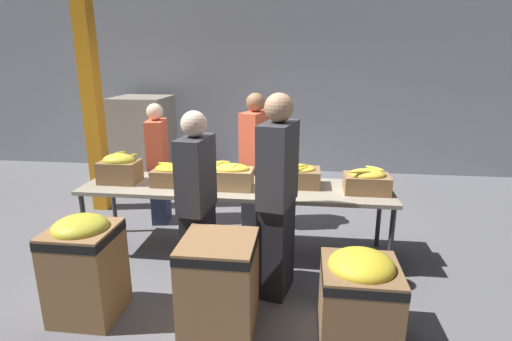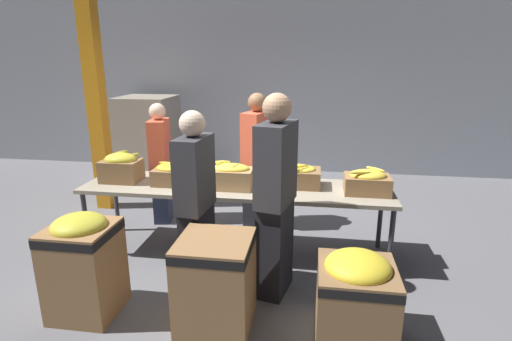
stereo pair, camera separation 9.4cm
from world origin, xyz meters
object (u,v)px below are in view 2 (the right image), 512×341
Objects in this scene: volunteer_3 at (196,205)px; banana_box_1 at (173,173)px; banana_box_3 at (297,175)px; banana_box_4 at (367,182)px; volunteer_1 at (276,199)px; donation_bin_0 at (84,262)px; pallet_stack_0 at (149,138)px; sorting_table at (236,190)px; donation_bin_1 at (216,280)px; banana_box_2 at (231,176)px; donation_bin_2 at (356,294)px; volunteer_0 at (257,162)px; support_pillar at (92,62)px; banana_box_0 at (121,167)px; volunteer_2 at (161,164)px.

banana_box_1 is at bearing 38.39° from volunteer_3.
banana_box_3 is 0.71m from banana_box_4.
banana_box_1 is at bearing 72.47° from volunteer_1.
pallet_stack_0 reaches higher than donation_bin_0.
banana_box_1 is 0.86m from volunteer_3.
sorting_table is 1.28m from donation_bin_1.
donation_bin_0 is (-0.99, -1.16, -0.43)m from banana_box_2.
donation_bin_2 is 0.49× the size of pallet_stack_0.
banana_box_2 is at bearing 10.45° from volunteer_0.
volunteer_1 is (-0.14, -0.79, 0.01)m from banana_box_3.
banana_box_2 is at bearing -29.37° from support_pillar.
banana_box_1 is 1.34m from volunteer_1.
banana_box_2 is at bearing -9.26° from volunteer_3.
banana_box_1 is 0.53× the size of donation_bin_1.
support_pillar is at bearing 133.18° from donation_bin_1.
volunteer_2 reaches higher than banana_box_0.
banana_box_0 reaches higher than donation_bin_1.
donation_bin_1 is at bearing -42.37° from banana_box_0.
donation_bin_1 is at bearing -58.34° from banana_box_1.
volunteer_2 is 1.63m from support_pillar.
donation_bin_2 is (1.36, -0.49, -0.45)m from volunteer_3.
volunteer_3 is at bearing -105.12° from banana_box_2.
banana_box_3 is 0.32× the size of volunteer_2.
donation_bin_2 is at bearing -98.65° from banana_box_4.
volunteer_0 is (0.78, 0.80, -0.05)m from banana_box_1.
volunteer_2 is at bearing 143.06° from banana_box_2.
sorting_table is 7.85× the size of banana_box_0.
support_pillar is 2.83× the size of pallet_stack_0.
volunteer_2 is 1.08× the size of pallet_stack_0.
donation_bin_0 is (-1.65, -1.33, -0.41)m from banana_box_3.
support_pillar is (-2.11, 1.09, 1.28)m from sorting_table.
volunteer_3 is 1.51m from donation_bin_2.
banana_box_3 is at bearing 14.48° from banana_box_2.
donation_bin_0 is 0.22× the size of support_pillar.
sorting_table is 0.80m from volunteer_0.
sorting_table is 0.78m from volunteer_3.
banana_box_3 is at bearing 67.41° from donation_bin_1.
banana_box_4 is (2.00, -0.02, 0.01)m from banana_box_1.
volunteer_0 is 2.38× the size of donation_bin_2.
volunteer_0 is (0.14, 0.86, -0.07)m from banana_box_2.
pallet_stack_0 is at bearing -161.53° from volunteer_2.
sorting_table reaches higher than donation_bin_2.
pallet_stack_0 is (-3.22, 3.84, 0.33)m from donation_bin_2.
volunteer_1 reaches higher than sorting_table.
donation_bin_1 is at bearing 155.75° from volunteer_1.
banana_box_0 is at bearing 179.64° from banana_box_4.
donation_bin_2 is (1.04, -2.02, -0.46)m from volunteer_0.
banana_box_1 is 1.33m from donation_bin_0.
volunteer_3 is at bearing -34.72° from banana_box_0.
support_pillar is (-3.43, 1.13, 1.12)m from banana_box_4.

